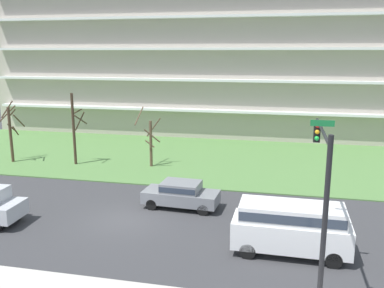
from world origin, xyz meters
TOP-DOWN VIEW (x-y plane):
  - ground at (0.00, 0.00)m, footprint 160.00×160.00m
  - grass_lawn_strip at (0.00, 14.00)m, footprint 80.00×16.00m
  - apartment_building at (0.00, 28.11)m, footprint 47.47×13.18m
  - tree_far_left at (-13.43, 9.46)m, footprint 2.15×1.91m
  - tree_left at (-7.97, 9.88)m, footprint 1.33×1.77m
  - tree_center at (-1.90, 10.54)m, footprint 1.86×1.91m
  - sedan_gray_near_left at (2.57, 2.50)m, footprint 4.50×2.05m
  - van_white_center_right at (8.76, -2.00)m, footprint 5.23×2.08m
  - traffic_signal_mast at (9.67, -4.70)m, footprint 0.90×5.67m

SIDE VIEW (x-z plane):
  - ground at x=0.00m, z-range 0.00..0.00m
  - grass_lawn_strip at x=0.00m, z-range 0.00..0.08m
  - sedan_gray_near_left at x=2.57m, z-range 0.09..1.66m
  - van_white_center_right at x=8.76m, z-range 0.22..2.58m
  - tree_center at x=-1.90m, z-range -0.15..4.56m
  - tree_far_left at x=-13.43m, z-range 0.14..5.23m
  - tree_left at x=-7.97m, z-range 0.12..5.94m
  - traffic_signal_mast at x=9.67m, z-range 1.21..7.68m
  - apartment_building at x=0.00m, z-range 0.00..18.48m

